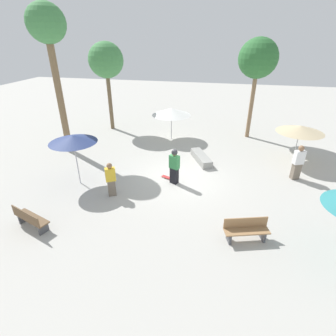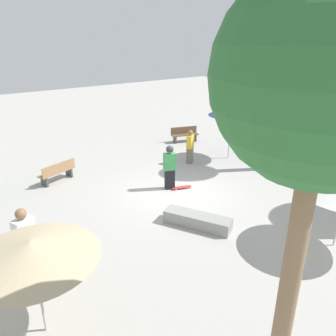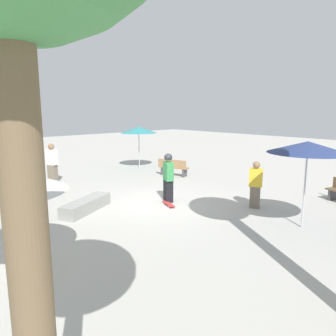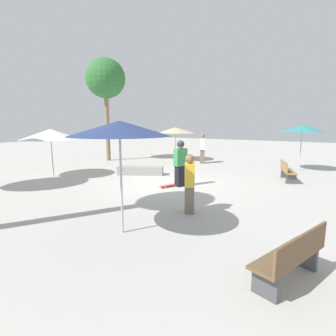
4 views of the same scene
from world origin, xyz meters
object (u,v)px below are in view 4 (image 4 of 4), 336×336
at_px(shade_umbrella_white, 51,134).
at_px(bystander_watching, 202,149).
at_px(bench_near, 292,257).
at_px(concrete_ledge, 140,170).
at_px(shade_umbrella_tan, 176,130).
at_px(shade_umbrella_teal, 302,128).
at_px(skateboard, 169,185).
at_px(shade_umbrella_navy, 120,129).
at_px(skater_main, 180,162).
at_px(bystander_far, 189,184).
at_px(bench_far, 287,171).
at_px(palm_tree_left, 106,79).

xyz_separation_m(shade_umbrella_white, bystander_watching, (-4.28, -7.35, -1.04)).
bearing_deg(bench_near, concrete_ledge, 71.40).
bearing_deg(bench_near, shade_umbrella_tan, 56.81).
relative_size(shade_umbrella_teal, bystander_watching, 1.30).
bearing_deg(shade_umbrella_tan, shade_umbrella_teal, -179.60).
xyz_separation_m(skateboard, shade_umbrella_navy, (-1.34, 4.23, 2.28)).
xyz_separation_m(concrete_ledge, shade_umbrella_navy, (-3.81, 5.64, 2.14)).
distance_m(bench_near, shade_umbrella_white, 11.14).
xyz_separation_m(skater_main, bystander_far, (-1.70, 2.58, -0.16)).
bearing_deg(skateboard, shade_umbrella_white, -57.92).
xyz_separation_m(bench_near, shade_umbrella_navy, (3.50, -0.09, 1.92)).
bearing_deg(bystander_far, bench_far, -46.17).
bearing_deg(palm_tree_left, shade_umbrella_teal, -167.68).
distance_m(bench_near, shade_umbrella_tan, 13.88).
bearing_deg(bench_far, shade_umbrella_tan, -129.32).
bearing_deg(skater_main, skateboard, -17.76).
bearing_deg(shade_umbrella_navy, palm_tree_left, -44.45).
relative_size(bench_near, shade_umbrella_navy, 0.66).
height_order(skater_main, skateboard, skater_main).
height_order(shade_umbrella_teal, palm_tree_left, palm_tree_left).
relative_size(skater_main, shade_umbrella_white, 0.68).
xyz_separation_m(shade_umbrella_teal, bystander_watching, (5.38, 0.38, -1.28)).
relative_size(palm_tree_left, bystander_far, 3.99).
height_order(bench_far, bystander_watching, bystander_watching).
xyz_separation_m(shade_umbrella_teal, shade_umbrella_white, (9.66, 7.73, -0.24)).
bearing_deg(skater_main, palm_tree_left, -92.78).
distance_m(skateboard, bench_near, 6.50).
bearing_deg(shade_umbrella_navy, bench_far, -107.04).
height_order(concrete_ledge, bench_far, bench_far).
bearing_deg(bench_near, bystander_far, 73.01).
xyz_separation_m(bench_far, shade_umbrella_white, (9.45, 4.67, 1.53)).
relative_size(concrete_ledge, shade_umbrella_tan, 0.87).
xyz_separation_m(shade_umbrella_tan, bystander_watching, (-2.10, 0.33, -1.08)).
height_order(bench_near, bench_far, same).
bearing_deg(bystander_far, skater_main, 3.70).
xyz_separation_m(bystander_watching, bystander_far, (-3.44, 8.55, -0.10)).
xyz_separation_m(concrete_ledge, bench_near, (-7.31, 5.72, 0.22)).
height_order(bench_far, shade_umbrella_white, shade_umbrella_white).
distance_m(shade_umbrella_navy, shade_umbrella_white, 7.74).
bearing_deg(shade_umbrella_navy, shade_umbrella_tan, -65.90).
relative_size(skater_main, shade_umbrella_teal, 0.76).
distance_m(concrete_ledge, bystander_watching, 5.07).
distance_m(shade_umbrella_teal, shade_umbrella_tan, 7.49).
bearing_deg(palm_tree_left, skater_main, 152.92).
xyz_separation_m(palm_tree_left, bystander_watching, (-5.87, -2.08, -4.29)).
height_order(bench_near, palm_tree_left, palm_tree_left).
xyz_separation_m(bench_far, bystander_watching, (5.17, -2.68, 0.49)).
xyz_separation_m(shade_umbrella_white, shade_umbrella_tan, (-2.18, -7.68, 0.04)).
bearing_deg(bench_near, skateboard, 67.76).
xyz_separation_m(skater_main, shade_umbrella_tan, (3.84, -6.29, 1.02)).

